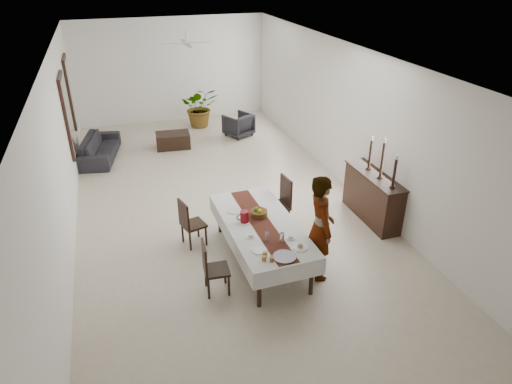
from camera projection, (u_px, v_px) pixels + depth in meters
name	position (u px, v px, depth m)	size (l,w,h in m)	color
floor	(220.00, 202.00, 10.05)	(6.00, 12.00, 0.00)	beige
ceiling	(214.00, 53.00, 8.56)	(6.00, 12.00, 0.02)	white
wall_back	(172.00, 70.00, 14.36)	(6.00, 0.02, 3.20)	white
wall_front	(372.00, 348.00, 4.26)	(6.00, 0.02, 3.20)	white
wall_left	(61.00, 151.00, 8.48)	(0.02, 12.00, 3.20)	white
wall_right	(349.00, 119.00, 10.13)	(0.02, 12.00, 3.20)	white
dining_table_top	(261.00, 225.00, 7.83)	(1.00, 2.40, 0.05)	black
table_leg_fl	(259.00, 288.00, 6.93)	(0.07, 0.07, 0.70)	black
table_leg_fr	(312.00, 276.00, 7.18)	(0.07, 0.07, 0.70)	black
table_leg_bl	(220.00, 216.00, 8.83)	(0.07, 0.07, 0.70)	black
table_leg_br	(262.00, 209.00, 9.09)	(0.07, 0.07, 0.70)	black
tablecloth_top	(261.00, 224.00, 7.82)	(1.18, 2.58, 0.01)	silver
tablecloth_drape_left	(229.00, 237.00, 7.71)	(0.01, 2.58, 0.30)	white
tablecloth_drape_right	(292.00, 225.00, 8.06)	(0.01, 2.58, 0.30)	silver
tablecloth_drape_near	(290.00, 274.00, 6.81)	(1.18, 0.01, 0.30)	silver
tablecloth_drape_far	(239.00, 197.00, 8.96)	(1.18, 0.01, 0.30)	white
table_runner	(261.00, 223.00, 7.81)	(0.35, 2.50, 0.00)	maroon
red_pitcher	(244.00, 216.00, 7.82)	(0.15, 0.15, 0.20)	maroon
pitcher_handle	(240.00, 217.00, 7.80)	(0.12, 0.12, 0.02)	maroon
wine_glass_near	(282.00, 238.00, 7.27)	(0.07, 0.07, 0.17)	white
wine_glass_mid	(267.00, 237.00, 7.29)	(0.07, 0.07, 0.17)	silver
teacup_right	(291.00, 237.00, 7.39)	(0.09, 0.09, 0.06)	white
saucer_right	(291.00, 238.00, 7.40)	(0.15, 0.15, 0.01)	white
teacup_left	(251.00, 235.00, 7.42)	(0.09, 0.09, 0.06)	silver
saucer_left	(251.00, 237.00, 7.43)	(0.15, 0.15, 0.01)	white
plate_near_right	(300.00, 248.00, 7.16)	(0.24, 0.24, 0.01)	white
bread_near_right	(300.00, 246.00, 7.14)	(0.09, 0.09, 0.09)	tan
plate_near_left	(259.00, 250.00, 7.10)	(0.24, 0.24, 0.01)	white
plate_far_left	(234.00, 211.00, 8.18)	(0.24, 0.24, 0.01)	silver
serving_tray	(284.00, 257.00, 6.93)	(0.36, 0.36, 0.02)	#47464C
jam_jar_a	(272.00, 259.00, 6.83)	(0.06, 0.06, 0.07)	#8E3F14
jam_jar_b	(264.00, 258.00, 6.85)	(0.06, 0.06, 0.07)	#995D16
jam_jar_c	(265.00, 254.00, 6.95)	(0.06, 0.06, 0.07)	#9B6516
fruit_basket	(259.00, 213.00, 8.02)	(0.30, 0.30, 0.10)	brown
fruit_red	(260.00, 209.00, 8.01)	(0.09, 0.09, 0.09)	maroon
fruit_green	(256.00, 209.00, 7.99)	(0.08, 0.08, 0.08)	#4B7623
fruit_yellow	(260.00, 211.00, 7.94)	(0.08, 0.08, 0.08)	yellow
chair_right_near_seat	(310.00, 247.00, 7.68)	(0.45, 0.45, 0.05)	black
chair_right_near_leg_fl	(323.00, 265.00, 7.64)	(0.05, 0.05, 0.45)	black
chair_right_near_leg_fr	(318.00, 253.00, 7.97)	(0.05, 0.05, 0.45)	black
chair_right_near_leg_bl	(301.00, 267.00, 7.61)	(0.05, 0.05, 0.45)	black
chair_right_near_leg_br	(297.00, 254.00, 7.94)	(0.05, 0.05, 0.45)	black
chair_right_near_back	(324.00, 231.00, 7.55)	(0.45, 0.04, 0.58)	black
chair_right_far_seat	(276.00, 206.00, 8.93)	(0.45, 0.45, 0.05)	black
chair_right_far_leg_fl	(289.00, 220.00, 8.96)	(0.04, 0.04, 0.44)	black
chair_right_far_leg_fr	(280.00, 211.00, 9.25)	(0.04, 0.04, 0.44)	black
chair_right_far_leg_bl	(272.00, 224.00, 8.83)	(0.04, 0.04, 0.44)	black
chair_right_far_leg_br	(264.00, 215.00, 9.12)	(0.04, 0.04, 0.44)	black
chair_right_far_back	(286.00, 191.00, 8.86)	(0.45, 0.04, 0.57)	black
chair_left_near_seat	(217.00, 270.00, 7.23)	(0.39, 0.39, 0.04)	black
chair_left_near_leg_fl	(206.00, 276.00, 7.43)	(0.04, 0.04, 0.39)	black
chair_left_near_leg_fr	(209.00, 289.00, 7.15)	(0.04, 0.04, 0.39)	black
chair_left_near_leg_bl	(225.00, 273.00, 7.50)	(0.04, 0.04, 0.39)	black
chair_left_near_leg_br	(229.00, 286.00, 7.22)	(0.04, 0.04, 0.39)	black
chair_left_near_back	(204.00, 258.00, 7.06)	(0.39, 0.04, 0.50)	black
chair_left_far_seat	(194.00, 225.00, 8.43)	(0.40, 0.40, 0.05)	black
chair_left_far_leg_fl	(183.00, 233.00, 8.57)	(0.04, 0.04, 0.39)	black
chair_left_far_leg_fr	(190.00, 241.00, 8.33)	(0.04, 0.04, 0.39)	black
chair_left_far_leg_bl	(198.00, 228.00, 8.73)	(0.04, 0.04, 0.39)	black
chair_left_far_leg_br	(206.00, 236.00, 8.49)	(0.04, 0.04, 0.39)	black
chair_left_far_back	(184.00, 215.00, 8.22)	(0.40, 0.04, 0.51)	black
woman	(320.00, 228.00, 7.39)	(0.67, 0.44, 1.84)	#9CA0A5
sideboard_body	(372.00, 197.00, 9.23)	(0.43, 1.61, 0.96)	black
sideboard_top	(375.00, 175.00, 9.00)	(0.47, 1.67, 0.03)	black
candlestick_near_base	(392.00, 187.00, 8.49)	(0.11, 0.11, 0.03)	black
candlestick_near_shaft	(394.00, 173.00, 8.36)	(0.05, 0.05, 0.54)	black
candlestick_near_candle	(397.00, 157.00, 8.21)	(0.04, 0.04, 0.09)	silver
candlestick_mid_base	(380.00, 177.00, 8.85)	(0.11, 0.11, 0.03)	black
candlestick_mid_shaft	(382.00, 160.00, 8.68)	(0.05, 0.05, 0.70)	black
candlestick_mid_candle	(385.00, 141.00, 8.50)	(0.04, 0.04, 0.09)	beige
candlestick_far_base	(368.00, 168.00, 9.21)	(0.11, 0.11, 0.03)	black
candlestick_far_shaft	(370.00, 154.00, 9.06)	(0.05, 0.05, 0.59)	black
candlestick_far_candle	(372.00, 138.00, 8.91)	(0.04, 0.04, 0.09)	beige
sofa	(100.00, 148.00, 12.09)	(1.97, 0.77, 0.58)	#262429
armchair	(238.00, 125.00, 13.58)	(0.72, 0.74, 0.67)	#28252A
coffee_table	(173.00, 140.00, 12.81)	(0.93, 0.62, 0.41)	black
potted_plant	(200.00, 107.00, 14.20)	(1.13, 0.98, 1.25)	#294F1F
mirror_frame_near	(67.00, 116.00, 10.34)	(0.06, 1.05, 1.85)	black
mirror_glass_near	(69.00, 115.00, 10.35)	(0.01, 0.90, 1.70)	white
mirror_frame_far	(70.00, 92.00, 12.11)	(0.06, 1.05, 1.85)	black
mirror_glass_far	(72.00, 92.00, 12.12)	(0.01, 0.90, 1.70)	silver
fan_rod	(186.00, 35.00, 11.13)	(0.04, 0.04, 0.20)	white
fan_hub	(186.00, 43.00, 11.23)	(0.16, 0.16, 0.08)	white
fan_blade_n	(184.00, 41.00, 11.52)	(0.10, 0.55, 0.01)	white
fan_blade_s	(189.00, 46.00, 10.93)	(0.10, 0.55, 0.01)	silver
fan_blade_e	(200.00, 43.00, 11.32)	(0.55, 0.10, 0.01)	white
fan_blade_w	(172.00, 44.00, 11.13)	(0.55, 0.10, 0.01)	white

